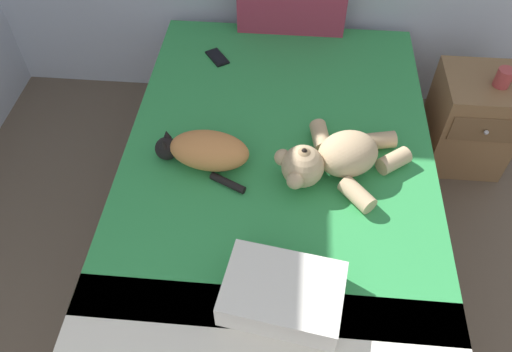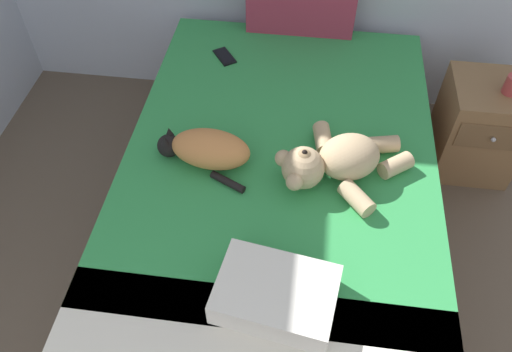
% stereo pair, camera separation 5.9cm
% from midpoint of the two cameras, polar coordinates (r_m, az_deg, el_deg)
% --- Properties ---
extents(bed, '(1.41, 2.01, 0.56)m').
position_cam_midpoint_polar(bed, '(2.42, 3.28, -1.61)').
color(bed, olive).
rests_on(bed, ground_plane).
extents(cat, '(0.42, 0.28, 0.15)m').
position_cam_midpoint_polar(cat, '(2.11, -4.90, 3.08)').
color(cat, '#D18447').
rests_on(cat, bed).
extents(teddy_bear, '(0.58, 0.48, 0.19)m').
position_cam_midpoint_polar(teddy_bear, '(2.08, 9.91, 1.68)').
color(teddy_bear, tan).
rests_on(teddy_bear, bed).
extents(cell_phone, '(0.14, 0.16, 0.01)m').
position_cam_midpoint_polar(cell_phone, '(2.71, -2.97, 13.48)').
color(cell_phone, black).
rests_on(cell_phone, bed).
extents(throw_pillow, '(0.44, 0.34, 0.11)m').
position_cam_midpoint_polar(throw_pillow, '(1.74, 3.28, -13.35)').
color(throw_pillow, white).
rests_on(throw_pillow, bed).
extents(nightstand, '(0.41, 0.43, 0.55)m').
position_cam_midpoint_polar(nightstand, '(2.98, 24.57, 5.09)').
color(nightstand, olive).
rests_on(nightstand, ground_plane).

